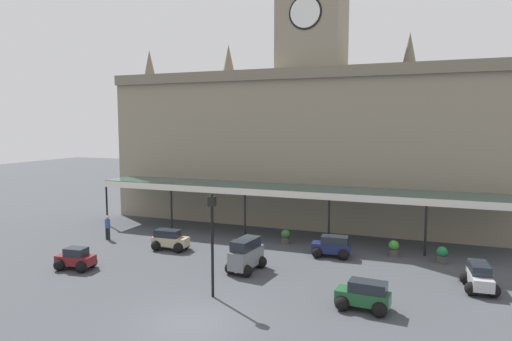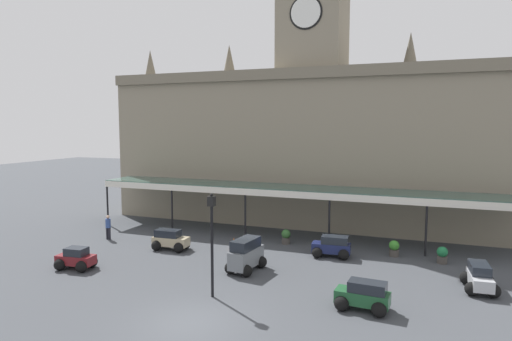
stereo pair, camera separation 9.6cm
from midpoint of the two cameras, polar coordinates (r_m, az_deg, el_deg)
name	(u,v)px [view 2 (the right image)]	position (r m, az deg, el deg)	size (l,w,h in m)	color
ground_plane	(190,322)	(18.90, -8.31, -18.66)	(140.00, 140.00, 0.00)	#3E4146
station_building	(312,140)	(35.97, 7.27, 3.96)	(32.13, 7.10, 19.45)	gray
entrance_canopy	(291,189)	(30.69, 4.64, -2.39)	(29.24, 3.26, 3.56)	#38564C
car_navy_estate	(332,248)	(27.19, 9.81, -9.70)	(2.32, 1.66, 1.27)	#19214C
car_maroon_sedan	(76,260)	(26.56, -21.97, -10.57)	(2.14, 1.67, 1.19)	maroon
car_green_estate	(363,297)	(20.09, 13.73, -15.49)	(2.31, 1.65, 1.27)	#1E512D
car_beige_estate	(170,241)	(28.78, -10.82, -8.84)	(2.30, 1.63, 1.27)	tan
car_silver_estate	(479,279)	(24.13, 26.82, -12.29)	(1.65, 2.31, 1.27)	#B2B5BA
car_grey_van	(246,256)	(24.30, -1.17, -10.92)	(1.78, 2.50, 1.77)	slate
pedestrian_near_entrance	(108,226)	(32.25, -18.33, -6.81)	(0.38, 0.34, 1.67)	black
victorian_lamppost	(212,233)	(20.31, -5.54, -7.96)	(0.30, 0.30, 4.78)	black
traffic_cone	(234,244)	(28.42, -2.76, -9.33)	(0.40, 0.40, 0.75)	orange
planter_forecourt_centre	(442,255)	(27.75, 22.84, -9.93)	(0.60, 0.60, 0.96)	#47423D
planter_by_canopy	(286,236)	(29.72, 3.95, -8.43)	(0.60, 0.60, 0.96)	#47423D
planter_near_kerb	(394,248)	(28.20, 17.36, -9.48)	(0.60, 0.60, 0.96)	#47423D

